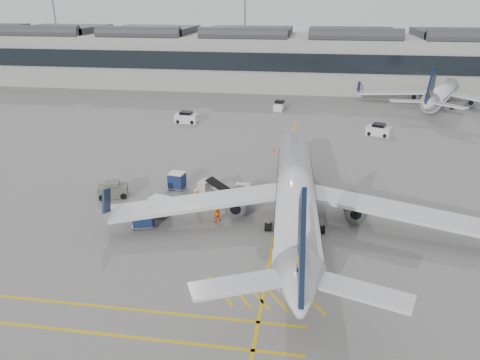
# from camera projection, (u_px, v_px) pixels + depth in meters

# --- Properties ---
(ground) EXTENTS (220.00, 220.00, 0.00)m
(ground) POSITION_uv_depth(u_px,v_px,m) (155.00, 234.00, 39.45)
(ground) COLOR gray
(ground) RESTS_ON ground
(terminal) EXTENTS (200.00, 20.45, 12.40)m
(terminal) POSITION_uv_depth(u_px,v_px,m) (258.00, 58.00, 103.33)
(terminal) COLOR #9E9E99
(terminal) RESTS_ON ground
(light_masts) EXTENTS (113.00, 0.60, 25.45)m
(light_masts) POSITION_uv_depth(u_px,v_px,m) (258.00, 15.00, 113.45)
(light_masts) COLOR slate
(light_masts) RESTS_ON ground
(apron_markings) EXTENTS (0.25, 60.00, 0.01)m
(apron_markings) POSITION_uv_depth(u_px,v_px,m) (282.00, 195.00, 47.20)
(apron_markings) COLOR gold
(apron_markings) RESTS_ON ground
(airliner_main) EXTENTS (32.30, 35.37, 9.40)m
(airliner_main) POSITION_uv_depth(u_px,v_px,m) (296.00, 195.00, 40.35)
(airliner_main) COLOR silver
(airliner_main) RESTS_ON ground
(airliner_far) EXTENTS (28.15, 31.11, 8.79)m
(airliner_far) POSITION_uv_depth(u_px,v_px,m) (443.00, 92.00, 84.41)
(airliner_far) COLOR silver
(airliner_far) RESTS_ON ground
(belt_loader) EXTENTS (5.08, 3.08, 2.02)m
(belt_loader) POSITION_uv_depth(u_px,v_px,m) (214.00, 192.00, 46.41)
(belt_loader) COLOR #B9B7B0
(belt_loader) RESTS_ON ground
(baggage_cart_a) EXTENTS (1.56, 1.31, 1.59)m
(baggage_cart_a) POSITION_uv_depth(u_px,v_px,m) (243.00, 192.00, 45.83)
(baggage_cart_a) COLOR gray
(baggage_cart_a) RESTS_ON ground
(baggage_cart_b) EXTENTS (2.00, 1.78, 1.80)m
(baggage_cart_b) POSITION_uv_depth(u_px,v_px,m) (159.00, 206.00, 42.50)
(baggage_cart_b) COLOR gray
(baggage_cart_b) RESTS_ON ground
(baggage_cart_c) EXTENTS (1.88, 1.63, 1.79)m
(baggage_cart_c) POSITION_uv_depth(u_px,v_px,m) (177.00, 180.00, 48.47)
(baggage_cart_c) COLOR gray
(baggage_cart_c) RESTS_ON ground
(baggage_cart_d) EXTENTS (2.19, 1.98, 1.93)m
(baggage_cart_d) POSITION_uv_depth(u_px,v_px,m) (143.00, 216.00, 40.41)
(baggage_cart_d) COLOR gray
(baggage_cart_d) RESTS_ON ground
(ramp_agent_a) EXTENTS (0.85, 0.72, 1.98)m
(ramp_agent_a) POSITION_uv_depth(u_px,v_px,m) (198.00, 200.00, 43.59)
(ramp_agent_a) COLOR orange
(ramp_agent_a) RESTS_ON ground
(ramp_agent_b) EXTENTS (1.14, 1.14, 1.86)m
(ramp_agent_b) POSITION_uv_depth(u_px,v_px,m) (216.00, 212.00, 41.37)
(ramp_agent_b) COLOR #F75D0D
(ramp_agent_b) RESTS_ON ground
(pushback_tug) EXTENTS (3.25, 2.56, 1.59)m
(pushback_tug) POSITION_uv_depth(u_px,v_px,m) (113.00, 190.00, 46.61)
(pushback_tug) COLOR #515548
(pushback_tug) RESTS_ON ground
(safety_cone_nose) EXTENTS (0.39, 0.39, 0.54)m
(safety_cone_nose) POSITION_uv_depth(u_px,v_px,m) (273.00, 149.00, 60.65)
(safety_cone_nose) COLOR #F24C0A
(safety_cone_nose) RESTS_ON ground
(safety_cone_engine) EXTENTS (0.36, 0.36, 0.50)m
(safety_cone_engine) POSITION_uv_depth(u_px,v_px,m) (306.00, 214.00, 42.54)
(safety_cone_engine) COLOR #F24C0A
(safety_cone_engine) RESTS_ON ground
(service_van_left) EXTENTS (3.57, 1.89, 1.80)m
(service_van_left) POSITION_uv_depth(u_px,v_px,m) (186.00, 118.00, 74.15)
(service_van_left) COLOR silver
(service_van_left) RESTS_ON ground
(service_van_mid) EXTENTS (2.09, 3.46, 1.67)m
(service_van_mid) POSITION_uv_depth(u_px,v_px,m) (280.00, 106.00, 82.44)
(service_van_mid) COLOR silver
(service_van_mid) RESTS_ON ground
(service_van_right) EXTENTS (3.74, 2.76, 1.73)m
(service_van_right) POSITION_uv_depth(u_px,v_px,m) (379.00, 130.00, 67.32)
(service_van_right) COLOR silver
(service_van_right) RESTS_ON ground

